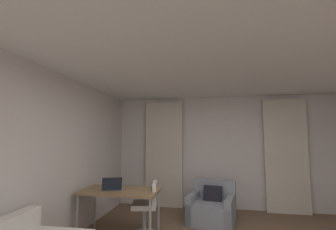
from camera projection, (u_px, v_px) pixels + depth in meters
The scene contains 9 objects.
wall_window at pixel (222, 152), 5.43m from camera, with size 5.12×0.06×2.60m.
wall_left at pixel (30, 163), 2.92m from camera, with size 0.06×6.12×2.60m.
ceiling at pixel (232, 49), 2.60m from camera, with size 5.12×6.12×0.06m, color white.
curtain_left_panel at pixel (164, 153), 5.55m from camera, with size 0.90×0.06×2.50m.
curtain_right_panel at pixel (286, 155), 5.05m from camera, with size 0.90×0.06×2.50m.
armchair at pixel (212, 208), 4.47m from camera, with size 0.99×0.96×0.75m.
desk at pixel (120, 194), 3.85m from camera, with size 1.30×0.68×0.75m.
desk_chair at pixel (147, 212), 3.84m from camera, with size 0.48×0.48×0.88m.
laptop at pixel (113, 188), 3.82m from camera, with size 0.38×0.33×0.22m.
Camera 1 is at (-0.27, -2.60, 1.62)m, focal length 24.52 mm.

